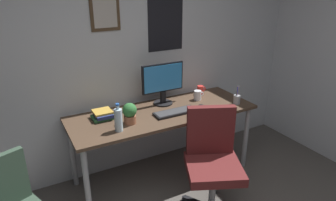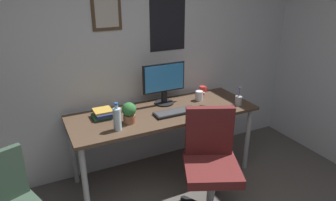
% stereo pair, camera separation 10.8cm
% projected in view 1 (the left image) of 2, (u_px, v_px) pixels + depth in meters
% --- Properties ---
extents(wall_back, '(4.40, 0.10, 2.60)m').
position_uv_depth(wall_back, '(121.00, 51.00, 3.02)').
color(wall_back, silver).
rests_on(wall_back, ground_plane).
extents(desk, '(1.86, 0.68, 0.75)m').
position_uv_depth(desk, '(163.00, 118.00, 3.02)').
color(desk, '#4C3828').
rests_on(desk, ground_plane).
extents(office_chair, '(0.61, 0.61, 0.95)m').
position_uv_depth(office_chair, '(212.00, 157.00, 2.62)').
color(office_chair, '#591E1E').
rests_on(office_chair, ground_plane).
extents(monitor, '(0.46, 0.20, 0.43)m').
position_uv_depth(monitor, '(163.00, 82.00, 3.09)').
color(monitor, black).
rests_on(monitor, desk).
extents(keyboard, '(0.43, 0.15, 0.03)m').
position_uv_depth(keyboard, '(175.00, 112.00, 2.94)').
color(keyboard, black).
rests_on(keyboard, desk).
extents(computer_mouse, '(0.06, 0.11, 0.04)m').
position_uv_depth(computer_mouse, '(202.00, 107.00, 3.05)').
color(computer_mouse, black).
rests_on(computer_mouse, desk).
extents(water_bottle, '(0.07, 0.07, 0.25)m').
position_uv_depth(water_bottle, '(118.00, 120.00, 2.57)').
color(water_bottle, silver).
rests_on(water_bottle, desk).
extents(coffee_mug_near, '(0.11, 0.07, 0.10)m').
position_uv_depth(coffee_mug_near, '(200.00, 90.00, 3.43)').
color(coffee_mug_near, red).
rests_on(coffee_mug_near, desk).
extents(coffee_mug_far, '(0.12, 0.08, 0.10)m').
position_uv_depth(coffee_mug_far, '(198.00, 95.00, 3.27)').
color(coffee_mug_far, white).
rests_on(coffee_mug_far, desk).
extents(potted_plant, '(0.13, 0.13, 0.19)m').
position_uv_depth(potted_plant, '(130.00, 113.00, 2.70)').
color(potted_plant, brown).
rests_on(potted_plant, desk).
extents(pen_cup, '(0.07, 0.07, 0.20)m').
position_uv_depth(pen_cup, '(237.00, 99.00, 3.15)').
color(pen_cup, '#9EA0A5').
rests_on(pen_cup, desk).
extents(book_stack_left, '(0.22, 0.19, 0.08)m').
position_uv_depth(book_stack_left, '(103.00, 115.00, 2.82)').
color(book_stack_left, '#33723F').
rests_on(book_stack_left, desk).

